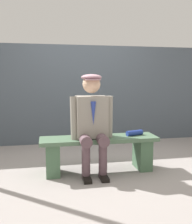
% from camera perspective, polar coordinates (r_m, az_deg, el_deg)
% --- Properties ---
extents(ground_plane, '(30.00, 30.00, 0.00)m').
position_cam_1_polar(ground_plane, '(3.62, 0.69, -13.21)').
color(ground_plane, gray).
extents(bench, '(1.61, 0.41, 0.48)m').
position_cam_1_polar(bench, '(3.52, 0.70, -8.48)').
color(bench, '#49644A').
rests_on(bench, ground).
extents(seated_man, '(0.59, 0.57, 1.34)m').
position_cam_1_polar(seated_man, '(3.36, -0.92, -1.55)').
color(seated_man, gray).
rests_on(seated_man, ground).
extents(rolled_magazine, '(0.26, 0.14, 0.07)m').
position_cam_1_polar(rolled_magazine, '(3.62, 8.71, -4.68)').
color(rolled_magazine, navy).
rests_on(rolled_magazine, bench).
extents(stadium_wall, '(12.00, 0.24, 1.94)m').
position_cam_1_polar(stadium_wall, '(5.14, -3.30, 3.98)').
color(stadium_wall, '#454E57').
rests_on(stadium_wall, ground).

